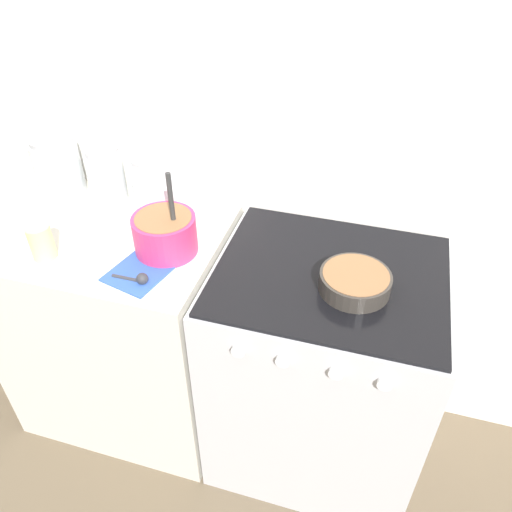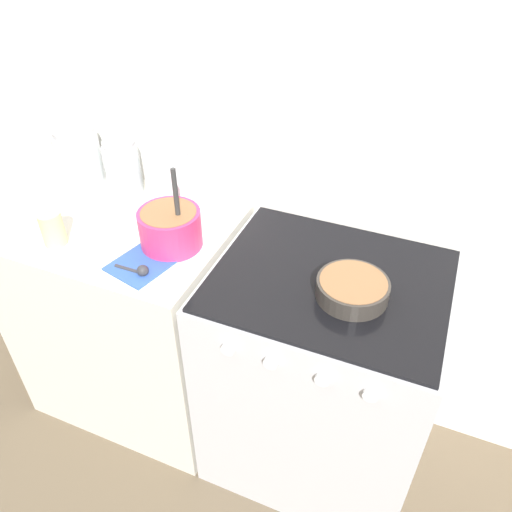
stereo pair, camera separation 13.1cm
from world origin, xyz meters
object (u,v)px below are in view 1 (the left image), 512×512
(tin_can, at_px, (41,242))
(baking_pan, at_px, (355,281))
(stove, at_px, (319,369))
(storage_jar_right, at_px, (157,186))
(storage_jar_left, at_px, (59,169))
(storage_jar_middle, at_px, (107,178))
(mixing_bowl, at_px, (165,232))

(tin_can, bearing_deg, baking_pan, 7.04)
(stove, height_order, storage_jar_right, storage_jar_right)
(storage_jar_left, relative_size, storage_jar_right, 1.08)
(storage_jar_middle, bearing_deg, baking_pan, -15.10)
(storage_jar_left, bearing_deg, baking_pan, -12.55)
(mixing_bowl, height_order, storage_jar_left, mixing_bowl)
(storage_jar_middle, relative_size, tin_can, 1.80)
(mixing_bowl, distance_m, baking_pan, 0.61)
(storage_jar_right, xyz_separation_m, tin_can, (-0.22, -0.37, -0.03))
(storage_jar_left, relative_size, storage_jar_middle, 1.07)
(stove, xyz_separation_m, baking_pan, (0.08, -0.06, 0.49))
(mixing_bowl, bearing_deg, tin_can, -158.65)
(mixing_bowl, bearing_deg, storage_jar_middle, 145.21)
(tin_can, bearing_deg, mixing_bowl, 21.35)
(storage_jar_right, bearing_deg, mixing_bowl, -59.72)
(baking_pan, distance_m, storage_jar_left, 1.17)
(stove, height_order, storage_jar_left, storage_jar_left)
(storage_jar_left, xyz_separation_m, storage_jar_middle, (0.20, 0.00, -0.01))
(stove, distance_m, storage_jar_left, 1.21)
(mixing_bowl, relative_size, storage_jar_left, 1.31)
(baking_pan, distance_m, tin_can, 0.97)
(storage_jar_left, bearing_deg, storage_jar_middle, 0.00)
(mixing_bowl, height_order, tin_can, mixing_bowl)
(baking_pan, xyz_separation_m, storage_jar_middle, (-0.94, 0.25, 0.06))
(storage_jar_middle, height_order, tin_can, storage_jar_middle)
(baking_pan, bearing_deg, mixing_bowl, 178.02)
(storage_jar_middle, bearing_deg, storage_jar_right, 0.00)
(baking_pan, height_order, storage_jar_right, storage_jar_right)
(storage_jar_middle, height_order, storage_jar_right, storage_jar_middle)
(mixing_bowl, relative_size, baking_pan, 1.37)
(baking_pan, height_order, storage_jar_middle, storage_jar_middle)
(mixing_bowl, relative_size, storage_jar_middle, 1.39)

